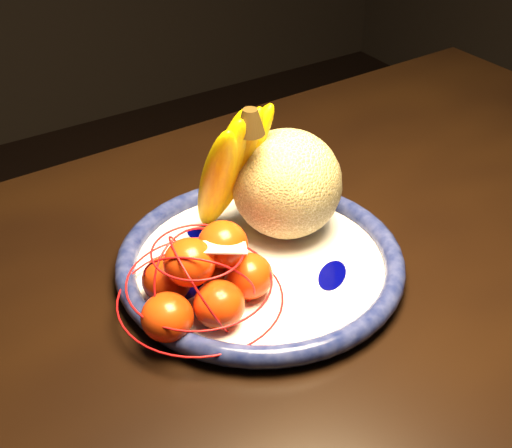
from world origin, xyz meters
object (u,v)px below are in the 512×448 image
banana_bunch (226,166)px  cantaloupe (287,184)px  dining_table (295,342)px  mandarin_bag (203,279)px  fruit_bowl (260,262)px

banana_bunch → cantaloupe: bearing=-47.5°
dining_table → mandarin_bag: size_ratio=7.82×
fruit_bowl → dining_table: bearing=-76.3°
dining_table → fruit_bowl: bearing=102.0°
fruit_bowl → mandarin_bag: 0.11m
cantaloupe → mandarin_bag: bearing=-156.3°
dining_table → banana_bunch: 0.25m
dining_table → mandarin_bag: (-0.12, 0.03, 0.14)m
fruit_bowl → cantaloupe: bearing=31.9°
mandarin_bag → cantaloupe: bearing=23.7°
dining_table → mandarin_bag: bearing=162.8°
mandarin_bag → banana_bunch: bearing=48.2°
fruit_bowl → mandarin_bag: (-0.10, -0.03, 0.04)m
dining_table → mandarin_bag: 0.18m
fruit_bowl → banana_bunch: bearing=91.8°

